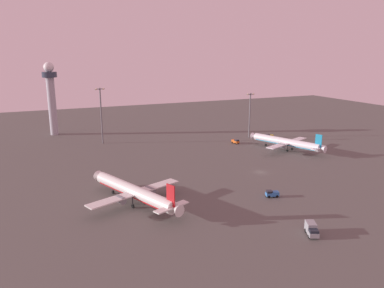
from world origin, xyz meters
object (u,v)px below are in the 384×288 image
at_px(control_tower, 51,94).
at_px(maintenance_van, 272,194).
at_px(apron_light_central, 250,112).
at_px(airplane_far_stand, 134,192).
at_px(airplane_taxiway_distant, 286,142).
at_px(cargo_loader, 235,141).
at_px(catering_truck, 312,229).
at_px(baggage_tractor, 269,136).
at_px(apron_light_east, 101,112).

bearing_deg(control_tower, maintenance_van, -65.67).
bearing_deg(apron_light_central, airplane_far_stand, -141.36).
relative_size(airplane_taxiway_distant, cargo_loader, 8.59).
height_order(cargo_loader, maintenance_van, same).
distance_m(cargo_loader, catering_truck, 99.46).
relative_size(airplane_far_stand, airplane_taxiway_distant, 1.06).
bearing_deg(catering_truck, airplane_far_stand, -20.44).
bearing_deg(catering_truck, apron_light_central, -88.54).
distance_m(baggage_tractor, apron_light_east, 91.01).
distance_m(control_tower, catering_truck, 165.15).
bearing_deg(apron_light_east, baggage_tractor, -16.21).
bearing_deg(catering_truck, baggage_tractor, -94.14).
distance_m(baggage_tractor, catering_truck, 112.14).
relative_size(airplane_far_stand, apron_light_east, 1.41).
bearing_deg(catering_truck, airplane_taxiway_distant, -97.85).
xyz_separation_m(airplane_taxiway_distant, catering_truck, (-47.64, -72.84, -2.28)).
bearing_deg(airplane_taxiway_distant, control_tower, 118.78).
bearing_deg(control_tower, airplane_taxiway_distant, -39.32).
distance_m(baggage_tractor, maintenance_van, 87.33).
xyz_separation_m(apron_light_central, apron_light_east, (-76.87, 19.11, 2.06)).
height_order(control_tower, catering_truck, control_tower).
relative_size(cargo_loader, catering_truck, 0.72).
height_order(baggage_tractor, apron_light_east, apron_light_east).
height_order(apron_light_central, apron_light_east, apron_light_east).
relative_size(airplane_far_stand, cargo_loader, 9.08).
distance_m(airplane_taxiway_distant, catering_truck, 87.07).
bearing_deg(airplane_taxiway_distant, maintenance_van, -153.35).
distance_m(cargo_loader, apron_light_central, 21.23).
relative_size(baggage_tractor, catering_truck, 0.72).
height_order(control_tower, maintenance_van, control_tower).
distance_m(control_tower, baggage_tractor, 124.17).
relative_size(maintenance_van, apron_light_east, 0.16).
bearing_deg(baggage_tractor, maintenance_van, 155.37).
xyz_separation_m(airplane_taxiway_distant, apron_light_central, (-1.79, 30.74, 10.27)).
xyz_separation_m(cargo_loader, catering_truck, (-31.86, -94.21, 0.40)).
xyz_separation_m(airplane_far_stand, maintenance_van, (42.51, -12.10, -2.88)).
relative_size(control_tower, baggage_tractor, 9.26).
bearing_deg(cargo_loader, catering_truck, 60.84).
bearing_deg(catering_truck, apron_light_east, -50.47).
bearing_deg(cargo_loader, control_tower, -46.20).
xyz_separation_m(airplane_taxiway_distant, cargo_loader, (-15.78, 21.37, -2.68)).
bearing_deg(apron_light_east, airplane_taxiway_distant, -32.36).
height_order(airplane_taxiway_distant, apron_light_central, apron_light_central).
bearing_deg(baggage_tractor, apron_light_central, 67.21).
bearing_deg(control_tower, airplane_far_stand, -82.22).
xyz_separation_m(control_tower, maintenance_van, (58.53, -129.44, -22.34)).
height_order(maintenance_van, apron_light_east, apron_light_east).
distance_m(control_tower, apron_light_central, 111.51).
distance_m(airplane_far_stand, catering_truck, 52.58).
relative_size(airplane_taxiway_distant, apron_light_central, 1.55).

